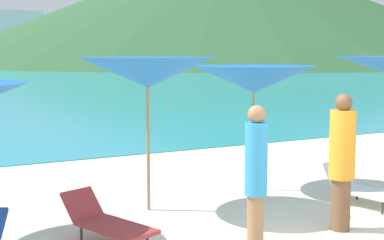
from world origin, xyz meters
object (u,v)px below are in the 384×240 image
object	(u,v)px
umbrella_3	(254,79)
lounge_chair_1	(362,188)
beachgoer_0	(256,172)
lounge_chair_2	(106,221)
beachgoer_1	(342,159)
umbrella_2	(147,73)

from	to	relation	value
umbrella_3	lounge_chair_1	bearing A→B (deg)	-59.86
umbrella_3	beachgoer_0	xyz separation A→B (m)	(-1.73, -2.64, -0.99)
lounge_chair_2	beachgoer_0	xyz separation A→B (m)	(1.56, -1.13, 0.71)
lounge_chair_1	beachgoer_0	xyz separation A→B (m)	(-2.72, -0.94, 0.71)
lounge_chair_2	umbrella_3	bearing A→B (deg)	4.91
beachgoer_0	umbrella_3	bearing A→B (deg)	-136.53
umbrella_3	beachgoer_1	xyz separation A→B (m)	(-0.24, -2.54, -0.97)
lounge_chair_1	lounge_chair_2	xyz separation A→B (m)	(-4.27, 0.19, 0.00)
lounge_chair_1	lounge_chair_2	bearing A→B (deg)	164.89
lounge_chair_2	beachgoer_1	bearing A→B (deg)	-38.36
umbrella_3	umbrella_2	bearing A→B (deg)	-171.00
lounge_chair_2	umbrella_2	bearing A→B (deg)	26.60
lounge_chair_1	umbrella_2	bearing A→B (deg)	144.38
umbrella_3	beachgoer_1	size ratio (longest dim) A/B	1.22
lounge_chair_1	umbrella_3	bearing A→B (deg)	107.62
umbrella_3	beachgoer_1	world-z (taller)	umbrella_3
beachgoer_0	beachgoer_1	size ratio (longest dim) A/B	0.96
umbrella_2	beachgoer_1	world-z (taller)	umbrella_2
umbrella_3	lounge_chair_2	distance (m)	4.00
umbrella_2	lounge_chair_2	distance (m)	2.46
lounge_chair_2	beachgoer_0	distance (m)	2.05
umbrella_2	beachgoer_0	bearing A→B (deg)	-78.88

